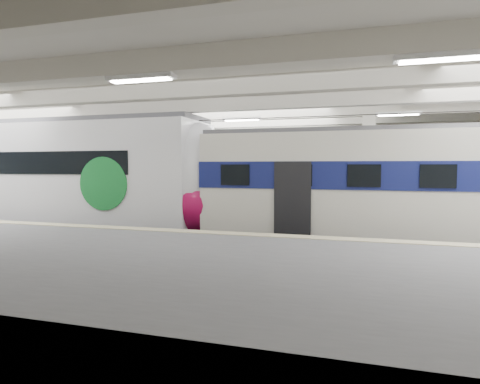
% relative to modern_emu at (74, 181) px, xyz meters
% --- Properties ---
extents(station_hall, '(36.00, 24.00, 5.75)m').
position_rel_modern_emu_xyz_m(station_hall, '(6.67, -1.74, 0.85)').
color(station_hall, black).
rests_on(station_hall, ground).
extents(modern_emu, '(15.34, 3.16, 4.88)m').
position_rel_modern_emu_xyz_m(modern_emu, '(0.00, 0.00, 0.00)').
color(modern_emu, white).
rests_on(modern_emu, ground).
extents(older_rer, '(12.78, 2.82, 4.25)m').
position_rel_modern_emu_xyz_m(older_rer, '(12.44, 0.00, -0.17)').
color(older_rer, silver).
rests_on(older_rer, ground).
extents(far_train, '(13.96, 2.94, 4.45)m').
position_rel_modern_emu_xyz_m(far_train, '(2.16, 5.50, -0.09)').
color(far_train, white).
rests_on(far_train, ground).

